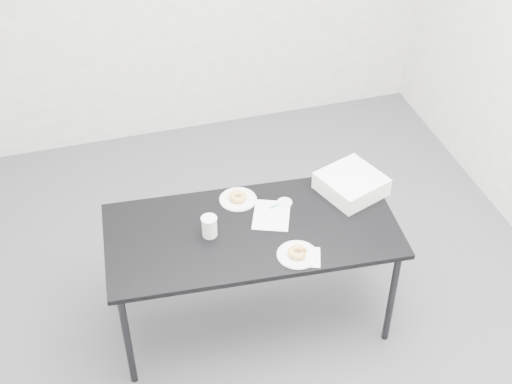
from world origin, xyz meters
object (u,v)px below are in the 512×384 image
object	(u,v)px
donut_near	(297,252)
donut_far	(238,197)
table	(252,236)
scorecard	(271,215)
plate_far	(238,199)
bakery_box	(351,184)
pen	(279,204)
plate_near	(297,255)
coffee_cup	(209,226)

from	to	relation	value
donut_near	donut_far	xyz separation A→B (m)	(-0.18, 0.52, -0.00)
table	scorecard	world-z (taller)	scorecard
donut_near	plate_far	distance (m)	0.55
scorecard	bakery_box	world-z (taller)	bakery_box
pen	donut_far	xyz separation A→B (m)	(-0.21, 0.11, 0.02)
donut_near	bakery_box	bearing A→B (deg)	41.75
pen	plate_far	distance (m)	0.23
pen	plate_near	distance (m)	0.41
donut_far	coffee_cup	world-z (taller)	coffee_cup
coffee_cup	bakery_box	size ratio (longest dim) A/B	0.38
table	donut_near	bearing A→B (deg)	-52.56
donut_far	donut_near	bearing A→B (deg)	-70.96
plate_near	scorecard	bearing A→B (deg)	96.11
scorecard	coffee_cup	distance (m)	0.37
table	plate_far	world-z (taller)	plate_far
plate_near	plate_far	size ratio (longest dim) A/B	1.01
scorecard	table	bearing A→B (deg)	-128.86
pen	coffee_cup	bearing A→B (deg)	175.95
table	plate_far	size ratio (longest dim) A/B	7.73
donut_near	bakery_box	size ratio (longest dim) A/B	0.31
scorecard	bakery_box	bearing A→B (deg)	30.29
plate_near	donut_far	bearing A→B (deg)	109.04
scorecard	donut_near	size ratio (longest dim) A/B	2.49
donut_far	coffee_cup	size ratio (longest dim) A/B	0.82
plate_near	donut_near	bearing A→B (deg)	0.00
pen	bakery_box	distance (m)	0.44
donut_far	plate_near	bearing A→B (deg)	-70.96
scorecard	donut_near	distance (m)	0.34
table	pen	world-z (taller)	pen
donut_near	bakery_box	world-z (taller)	bakery_box
donut_near	bakery_box	distance (m)	0.62
table	coffee_cup	xyz separation A→B (m)	(-0.23, 0.02, 0.12)
pen	donut_far	size ratio (longest dim) A/B	1.17
table	plate_far	distance (m)	0.26
plate_far	scorecard	bearing A→B (deg)	-51.67
plate_near	plate_far	world-z (taller)	plate_near
pen	donut_near	world-z (taller)	donut_near
bakery_box	plate_far	bearing A→B (deg)	150.54
pen	plate_near	world-z (taller)	pen
plate_far	donut_far	world-z (taller)	donut_far
table	bakery_box	size ratio (longest dim) A/B	5.11
plate_far	table	bearing A→B (deg)	-88.06
pen	plate_near	bearing A→B (deg)	-115.46
coffee_cup	plate_far	bearing A→B (deg)	47.29
scorecard	pen	size ratio (longest dim) A/B	2.15
plate_far	donut_near	bearing A→B (deg)	-70.96
pen	table	bearing A→B (deg)	-164.30
scorecard	plate_near	bearing A→B (deg)	-62.21
plate_far	donut_far	distance (m)	0.02
table	donut_near	world-z (taller)	donut_near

